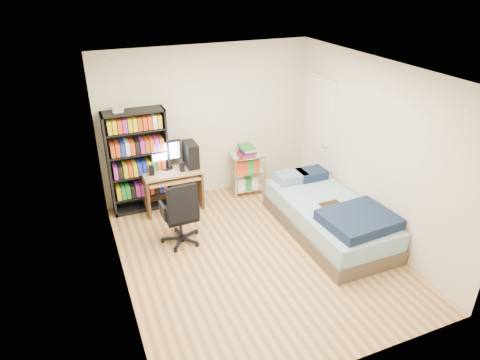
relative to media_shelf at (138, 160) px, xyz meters
name	(u,v)px	position (x,y,z in m)	size (l,w,h in m)	color
room	(258,172)	(1.19, -1.84, 0.40)	(3.58, 4.08, 2.58)	tan
media_shelf	(138,160)	(0.00, 0.00, 0.00)	(0.93, 0.31, 1.72)	black
computer_desk	(176,172)	(0.55, -0.14, -0.24)	(0.90, 0.52, 1.13)	tan
office_chair	(181,224)	(0.32, -1.19, -0.54)	(0.60, 0.60, 0.97)	black
wire_cart	(247,162)	(1.78, -0.14, -0.28)	(0.57, 0.43, 0.87)	white
bed	(330,217)	(2.39, -1.77, -0.58)	(1.08, 2.16, 0.62)	brown
door	(318,136)	(2.92, -0.49, 0.15)	(0.12, 0.80, 2.00)	white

